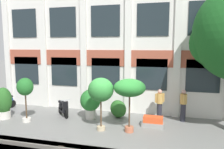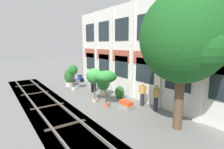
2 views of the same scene
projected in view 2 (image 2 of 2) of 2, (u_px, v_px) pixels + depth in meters
The scene contains 15 objects.
ground_plane at pixel (99, 105), 11.79m from camera, with size 80.00×80.00×0.00m, color slate.
apartment_facade at pixel (135, 51), 12.94m from camera, with size 15.93×0.64×7.03m.
rail_tracks at pixel (56, 117), 10.13m from camera, with size 23.57×2.80×0.43m.
broadleaf_tree at pixel (183, 40), 7.75m from camera, with size 4.06×3.86×6.40m.
potted_plant_low_pan at pixel (94, 76), 12.04m from camera, with size 1.13×1.13×2.39m.
potted_plant_terracotta_small at pixel (73, 71), 15.31m from camera, with size 0.80×0.80×2.22m.
potted_plant_square_trough at pixel (126, 105), 11.08m from camera, with size 1.04×0.56×0.50m.
potted_plant_ribbed_drum at pixel (103, 84), 13.77m from camera, with size 1.06×1.06×1.55m.
potted_plant_tall_urn at pixel (106, 77), 11.08m from camera, with size 1.39×1.39×2.38m.
potted_plant_glazed_jar at pixel (69, 77), 16.71m from camera, with size 0.85×0.85×1.65m.
scooter_near_curb at pixel (94, 86), 15.22m from camera, with size 1.05×1.03×0.98m.
scooter_second_parked at pixel (78, 78), 18.53m from camera, with size 0.70×1.32×0.98m.
resident_by_doorway at pixel (156, 97), 10.51m from camera, with size 0.34×0.53×1.62m.
resident_watching_tracks at pixel (142, 93), 11.47m from camera, with size 0.48×0.34×1.58m.
topiary_hedge at pixel (120, 92), 13.11m from camera, with size 1.00×0.70×0.92m, color #286023.
Camera 2 is at (9.67, -5.81, 4.06)m, focal length 28.00 mm.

